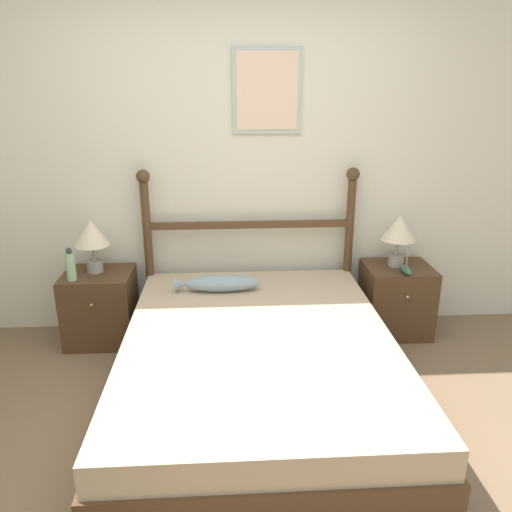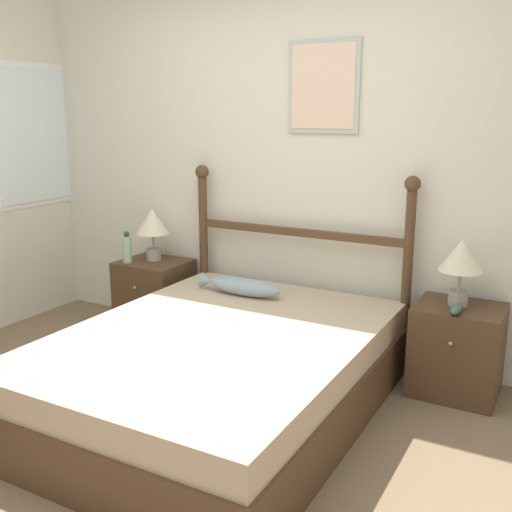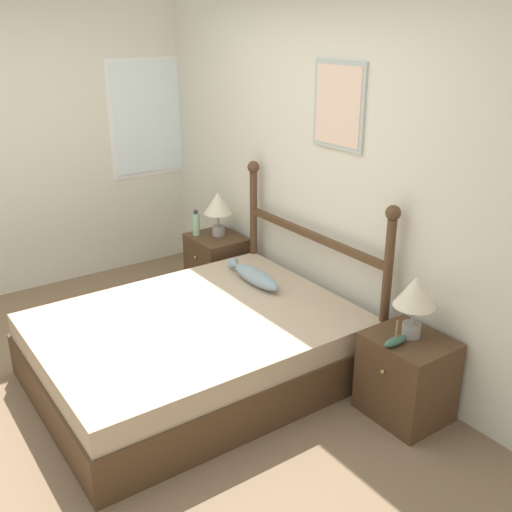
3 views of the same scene
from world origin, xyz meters
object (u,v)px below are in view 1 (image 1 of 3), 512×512
object	(u,v)px
nightstand_left	(101,307)
model_boat	(406,269)
nightstand_right	(396,299)
table_lamp_right	(399,230)
fish_pillow	(219,283)
bed	(258,369)
bottle	(71,265)
table_lamp_left	(92,235)

from	to	relation	value
nightstand_left	model_boat	xyz separation A→B (m)	(2.24, -0.14, 0.30)
nightstand_left	nightstand_right	bearing A→B (deg)	0.00
nightstand_left	table_lamp_right	world-z (taller)	table_lamp_right
nightstand_left	fish_pillow	world-z (taller)	fish_pillow
bed	nightstand_right	size ratio (longest dim) A/B	3.87
bed	nightstand_left	xyz separation A→B (m)	(-1.12, 0.86, 0.04)
model_boat	bottle	bearing A→B (deg)	179.77
model_boat	fish_pillow	distance (m)	1.35
nightstand_left	table_lamp_left	distance (m)	0.55
table_lamp_right	bottle	world-z (taller)	table_lamp_right
bed	fish_pillow	size ratio (longest dim) A/B	3.50
fish_pillow	nightstand_left	bearing A→B (deg)	166.92
model_boat	table_lamp_left	bearing A→B (deg)	175.82
nightstand_left	table_lamp_left	bearing A→B (deg)	118.24
table_lamp_right	table_lamp_left	bearing A→B (deg)	179.83
bed	nightstand_left	size ratio (longest dim) A/B	3.87
table_lamp_left	bottle	world-z (taller)	table_lamp_left
bottle	model_boat	distance (m)	2.38
nightstand_right	model_boat	xyz separation A→B (m)	(0.00, -0.14, 0.30)
nightstand_left	table_lamp_right	xyz separation A→B (m)	(2.22, 0.02, 0.55)
nightstand_left	bottle	xyz separation A→B (m)	(-0.14, -0.13, 0.38)
bed	model_boat	bearing A→B (deg)	32.97
nightstand_right	bottle	distance (m)	2.41
table_lamp_right	model_boat	world-z (taller)	table_lamp_right
nightstand_right	table_lamp_left	world-z (taller)	table_lamp_left
model_boat	bed	bearing A→B (deg)	-147.03
bottle	model_boat	bearing A→B (deg)	-0.23
nightstand_right	model_boat	size ratio (longest dim) A/B	3.04
table_lamp_left	table_lamp_right	size ratio (longest dim) A/B	1.00
nightstand_left	nightstand_right	distance (m)	2.24
model_boat	fish_pillow	xyz separation A→B (m)	(-1.35, -0.07, -0.05)
fish_pillow	bottle	bearing A→B (deg)	175.56
nightstand_right	table_lamp_left	bearing A→B (deg)	179.26
bed	table_lamp_left	distance (m)	1.56
nightstand_left	bottle	bearing A→B (deg)	-137.52
bottle	model_boat	world-z (taller)	bottle
table_lamp_right	model_boat	bearing A→B (deg)	-82.41
table_lamp_right	model_boat	distance (m)	0.30
fish_pillow	nightstand_right	bearing A→B (deg)	8.69
nightstand_right	table_lamp_right	bearing A→B (deg)	132.52
nightstand_left	nightstand_right	xyz separation A→B (m)	(2.24, 0.00, 0.00)
model_boat	fish_pillow	bearing A→B (deg)	-177.02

